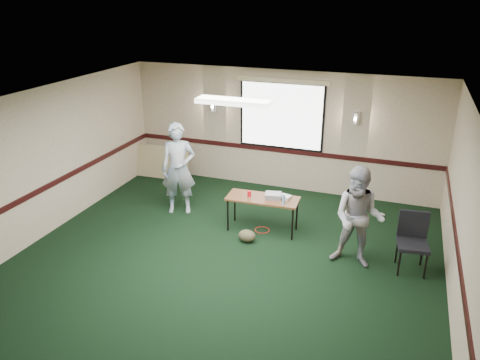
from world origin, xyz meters
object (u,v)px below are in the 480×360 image
(person_right, at_px, (359,218))
(conference_chair, at_px, (413,237))
(person_left, at_px, (178,169))
(projector, at_px, (273,196))
(folding_table, at_px, (263,200))

(person_right, bearing_deg, conference_chair, 17.11)
(person_left, bearing_deg, projector, -25.58)
(conference_chair, relative_size, person_right, 0.57)
(folding_table, xyz_separation_m, projector, (0.19, 0.05, 0.10))
(conference_chair, bearing_deg, projector, 161.28)
(conference_chair, height_order, person_right, person_right)
(conference_chair, bearing_deg, person_left, 164.06)
(folding_table, bearing_deg, person_right, -21.75)
(projector, bearing_deg, conference_chair, -22.36)
(conference_chair, distance_m, person_left, 4.57)
(folding_table, height_order, projector, projector)
(folding_table, xyz_separation_m, conference_chair, (2.67, -0.42, -0.05))
(folding_table, relative_size, person_left, 0.73)
(folding_table, relative_size, projector, 4.68)
(conference_chair, distance_m, person_right, 0.93)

